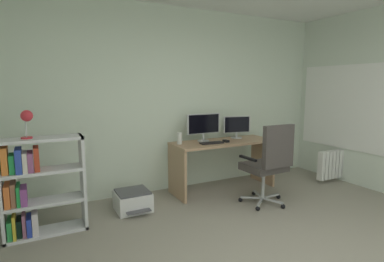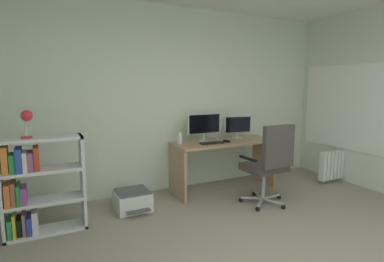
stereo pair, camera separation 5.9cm
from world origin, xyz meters
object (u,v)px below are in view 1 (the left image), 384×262
(keyboard, at_px, (212,143))
(desk_lamp, at_px, (27,118))
(desktop_speaker, at_px, (179,138))
(monitor_secondary, at_px, (237,126))
(monitor_main, at_px, (203,125))
(desk, at_px, (223,154))
(radiator, at_px, (336,164))
(bookshelf, at_px, (34,188))
(computer_mouse, at_px, (226,141))
(printer, at_px, (133,201))
(office_chair, at_px, (269,161))

(keyboard, distance_m, desk_lamp, 2.40)
(desktop_speaker, bearing_deg, monitor_secondary, 2.65)
(desktop_speaker, bearing_deg, monitor_main, 6.44)
(desk, bearing_deg, monitor_secondary, 20.96)
(desk_lamp, bearing_deg, radiator, -2.43)
(desktop_speaker, distance_m, bookshelf, 1.96)
(bookshelf, bearing_deg, desktop_speaker, 12.07)
(desk, bearing_deg, computer_mouse, -101.42)
(desktop_speaker, distance_m, desk_lamp, 1.99)
(desktop_speaker, height_order, radiator, desktop_speaker)
(monitor_secondary, bearing_deg, desktop_speaker, -177.35)
(computer_mouse, height_order, printer, computer_mouse)
(desktop_speaker, distance_m, printer, 1.08)
(monitor_secondary, bearing_deg, radiator, -21.98)
(desktop_speaker, bearing_deg, office_chair, -46.10)
(desk, relative_size, printer, 3.21)
(monitor_secondary, height_order, desk_lamp, desk_lamp)
(desk, height_order, bookshelf, bookshelf)
(desk, bearing_deg, keyboard, -159.54)
(printer, xyz_separation_m, radiator, (3.40, -0.37, 0.17))
(office_chair, height_order, desk_lamp, desk_lamp)
(monitor_main, distance_m, office_chair, 1.13)
(monitor_secondary, bearing_deg, bookshelf, -171.21)
(desk, distance_m, keyboard, 0.35)
(monitor_secondary, distance_m, desktop_speaker, 1.04)
(monitor_main, xyz_separation_m, radiator, (2.21, -0.64, -0.71))
(desk_lamp, bearing_deg, monitor_secondary, 8.76)
(office_chair, xyz_separation_m, printer, (-1.65, 0.68, -0.49))
(keyboard, xyz_separation_m, computer_mouse, (0.25, 0.00, 0.01))
(desktop_speaker, relative_size, radiator, 0.21)
(monitor_secondary, relative_size, printer, 0.90)
(computer_mouse, xyz_separation_m, radiator, (1.95, -0.42, -0.48))
(monitor_secondary, distance_m, keyboard, 0.67)
(desktop_speaker, bearing_deg, desk_lamp, -167.99)
(bookshelf, bearing_deg, keyboard, 5.53)
(computer_mouse, height_order, desktop_speaker, desktop_speaker)
(keyboard, distance_m, radiator, 2.29)
(printer, bearing_deg, desk_lamp, -171.26)
(radiator, bearing_deg, desktop_speaker, 167.21)
(office_chair, relative_size, radiator, 1.38)
(desk, height_order, printer, desk)
(desk_lamp, bearing_deg, monitor_main, 11.01)
(desktop_speaker, height_order, printer, desktop_speaker)
(radiator, bearing_deg, keyboard, 169.25)
(keyboard, xyz_separation_m, desktop_speaker, (-0.43, 0.18, 0.07))
(radiator, bearing_deg, bookshelf, 177.56)
(keyboard, distance_m, office_chair, 0.87)
(desk, bearing_deg, bookshelf, -172.85)
(monitor_secondary, xyz_separation_m, desk_lamp, (-2.93, -0.45, 0.30))
(office_chair, height_order, bookshelf, office_chair)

